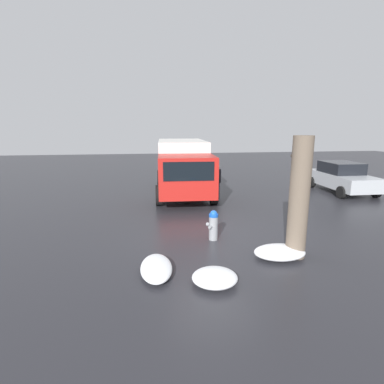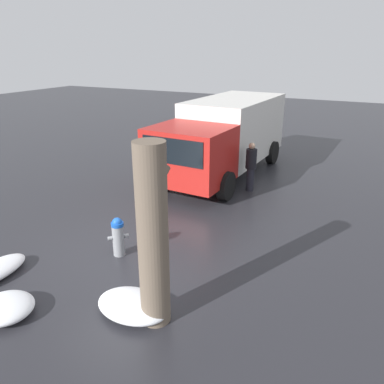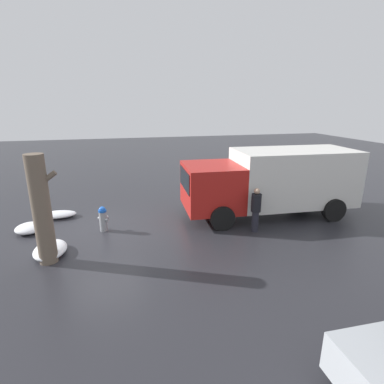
% 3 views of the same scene
% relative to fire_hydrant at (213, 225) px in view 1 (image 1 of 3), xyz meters
% --- Properties ---
extents(ground_plane, '(60.00, 60.00, 0.00)m').
position_rel_fire_hydrant_xyz_m(ground_plane, '(-0.00, -0.00, -0.47)').
color(ground_plane, '#28282D').
extents(fire_hydrant, '(0.40, 0.40, 0.92)m').
position_rel_fire_hydrant_xyz_m(fire_hydrant, '(0.00, 0.00, 0.00)').
color(fire_hydrant, gray).
rests_on(fire_hydrant, ground_plane).
extents(tree_trunk, '(0.77, 0.51, 3.16)m').
position_rel_fire_hydrant_xyz_m(tree_trunk, '(-1.47, -1.89, 1.12)').
color(tree_trunk, '#6B5B4C').
rests_on(tree_trunk, ground_plane).
extents(delivery_truck, '(6.97, 2.93, 2.65)m').
position_rel_fire_hydrant_xyz_m(delivery_truck, '(6.66, 0.15, 0.99)').
color(delivery_truck, red).
rests_on(delivery_truck, ground_plane).
extents(pedestrian, '(0.35, 0.35, 1.61)m').
position_rel_fire_hydrant_xyz_m(pedestrian, '(5.27, -1.34, 0.40)').
color(pedestrian, '#23232D').
rests_on(pedestrian, ground_plane).
extents(parked_car, '(4.06, 2.06, 1.55)m').
position_rel_fire_hydrant_xyz_m(parked_car, '(5.71, -8.11, 0.31)').
color(parked_car, '#ADB2B7').
rests_on(parked_car, ground_plane).
extents(snow_pile_by_hydrant, '(0.96, 1.00, 0.30)m').
position_rel_fire_hydrant_xyz_m(snow_pile_by_hydrant, '(-2.58, 0.53, -0.32)').
color(snow_pile_by_hydrant, white).
rests_on(snow_pile_by_hydrant, ground_plane).
extents(snow_pile_curbside, '(0.95, 1.36, 0.31)m').
position_rel_fire_hydrant_xyz_m(snow_pile_curbside, '(-1.52, -1.45, -0.32)').
color(snow_pile_curbside, white).
rests_on(snow_pile_curbside, ground_plane).
extents(snow_pile_by_tree, '(1.50, 0.74, 0.26)m').
position_rel_fire_hydrant_xyz_m(snow_pile_by_tree, '(-1.89, 1.78, -0.34)').
color(snow_pile_by_tree, white).
rests_on(snow_pile_by_tree, ground_plane).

